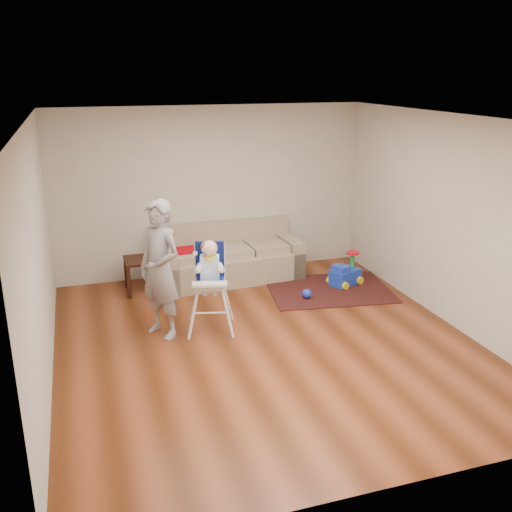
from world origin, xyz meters
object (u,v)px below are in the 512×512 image
object	(u,v)px
sofa	(229,253)
side_table	(143,275)
high_chair	(210,287)
ride_on_toy	(346,269)
adult	(160,270)
toy_ball	(307,294)

from	to	relation	value
sofa	side_table	size ratio (longest dim) A/B	4.48
sofa	high_chair	world-z (taller)	high_chair
ride_on_toy	adult	size ratio (longest dim) A/B	0.29
sofa	ride_on_toy	world-z (taller)	sofa
high_chair	side_table	bearing A→B (deg)	126.69
ride_on_toy	toy_ball	distance (m)	0.89
side_table	toy_ball	bearing A→B (deg)	-25.35
sofa	adult	xyz separation A→B (m)	(-1.32, -1.69, 0.44)
sofa	toy_ball	distance (m)	1.48
toy_ball	adult	distance (m)	2.38
side_table	high_chair	size ratio (longest dim) A/B	0.43
sofa	adult	distance (m)	2.19
ride_on_toy	adult	xyz separation A→B (m)	(-2.98, -0.89, 0.61)
toy_ball	high_chair	size ratio (longest dim) A/B	0.12
toy_ball	adult	world-z (taller)	adult
high_chair	adult	bearing A→B (deg)	-169.06
sofa	adult	size ratio (longest dim) A/B	1.32
adult	sofa	bearing A→B (deg)	108.14
toy_ball	high_chair	bearing A→B (deg)	-160.25
side_table	ride_on_toy	world-z (taller)	ride_on_toy
side_table	toy_ball	size ratio (longest dim) A/B	3.66
adult	toy_ball	bearing A→B (deg)	69.91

